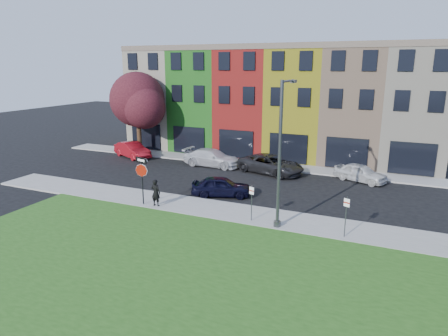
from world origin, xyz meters
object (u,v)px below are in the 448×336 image
at_px(stop_sign, 142,171).
at_px(sedan_near, 221,186).
at_px(street_lamp, 281,155).
at_px(man, 156,193).

relative_size(stop_sign, sedan_near, 0.70).
xyz_separation_m(sedan_near, street_lamp, (5.07, -3.62, 3.39)).
bearing_deg(street_lamp, stop_sign, -177.82).
distance_m(stop_sign, sedan_near, 5.54).
bearing_deg(man, sedan_near, -125.59).
bearing_deg(street_lamp, man, -178.12).
xyz_separation_m(stop_sign, sedan_near, (3.74, 3.77, -1.59)).
height_order(man, sedan_near, man).
distance_m(sedan_near, street_lamp, 7.09).
bearing_deg(street_lamp, sedan_near, 145.69).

